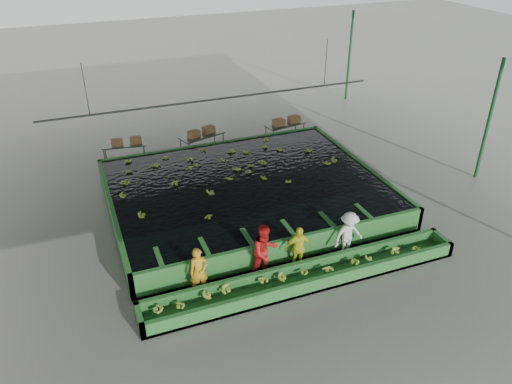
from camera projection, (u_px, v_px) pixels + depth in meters
name	position (u px, v px, depth m)	size (l,w,h in m)	color
ground	(261.00, 223.00, 17.87)	(80.00, 80.00, 0.00)	slate
shed_roof	(262.00, 87.00, 15.40)	(20.00, 22.00, 0.04)	gray
shed_posts	(261.00, 160.00, 16.64)	(20.00, 22.00, 5.00)	#1A5427
flotation_tank	(246.00, 192.00, 18.87)	(10.00, 8.00, 0.90)	#2B6E2E
tank_water	(246.00, 183.00, 18.67)	(9.70, 7.70, 0.00)	black
sorting_trough	(306.00, 277.00, 14.83)	(10.00, 1.00, 0.50)	#2B6E2E
cableway_rail	(216.00, 99.00, 20.44)	(0.08, 0.08, 14.00)	#59605B
rail_hanger_left	(85.00, 90.00, 18.37)	(0.04, 0.04, 2.00)	#59605B
rail_hanger_right	(326.00, 63.00, 21.53)	(0.04, 0.04, 2.00)	#59605B
worker_a	(199.00, 271.00, 14.27)	(0.55, 0.36, 1.51)	gold
worker_b	(265.00, 252.00, 14.84)	(0.89, 0.69, 1.82)	red
worker_c	(298.00, 248.00, 15.27)	(0.88, 0.36, 1.49)	yellow
worker_d	(348.00, 235.00, 15.80)	(1.04, 0.60, 1.60)	silver
packing_table_left	(125.00, 153.00, 22.01)	(1.87, 0.75, 0.85)	#59605B
packing_table_mid	(202.00, 144.00, 22.73)	(2.04, 0.82, 0.93)	#59605B
packing_table_right	(285.00, 132.00, 24.00)	(1.94, 0.78, 0.88)	#59605B
box_stack_left	(127.00, 144.00, 21.76)	(1.29, 0.36, 0.28)	#9B6A43
box_stack_mid	(201.00, 135.00, 22.49)	(1.32, 0.37, 0.28)	#9B6A43
box_stack_right	(286.00, 124.00, 23.77)	(1.39, 0.39, 0.30)	#9B6A43
floating_bananas	(239.00, 174.00, 19.32)	(9.13, 6.23, 0.12)	#9DBB3D
trough_bananas	(306.00, 273.00, 14.76)	(8.37, 0.56, 0.11)	#9DBB3D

